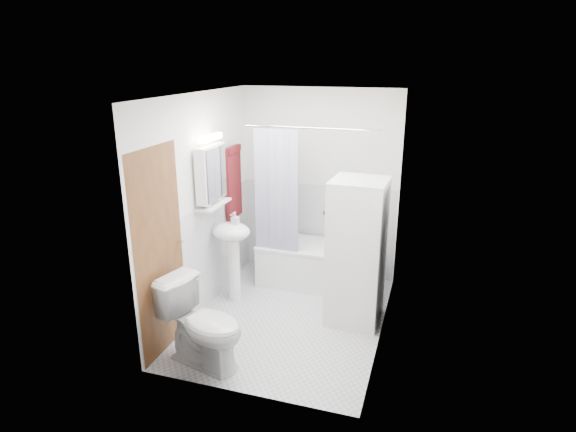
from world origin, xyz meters
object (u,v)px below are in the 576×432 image
(bathtub, at_px, (314,263))
(sink, at_px, (232,244))
(washer_dryer, at_px, (356,252))
(toilet, at_px, (204,325))

(bathtub, height_order, sink, sink)
(washer_dryer, bearing_deg, bathtub, 134.03)
(toilet, bearing_deg, bathtub, -0.74)
(sink, xyz_separation_m, washer_dryer, (1.43, -0.02, 0.08))
(sink, distance_m, toilet, 1.30)
(bathtub, xyz_separation_m, washer_dryer, (0.63, -0.70, 0.50))
(sink, distance_m, washer_dryer, 1.43)
(bathtub, xyz_separation_m, toilet, (-0.55, -1.92, 0.11))
(bathtub, relative_size, washer_dryer, 0.87)
(sink, xyz_separation_m, toilet, (0.25, -1.24, -0.30))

